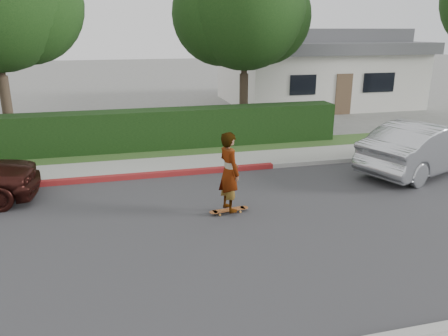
{
  "coord_description": "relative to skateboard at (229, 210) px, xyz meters",
  "views": [
    {
      "loc": [
        -3.77,
        -8.48,
        4.25
      ],
      "look_at": [
        -1.26,
        1.43,
        1.0
      ],
      "focal_mm": 35.0,
      "sensor_mm": 36.0,
      "label": 1
    }
  ],
  "objects": [
    {
      "name": "curb_red_section",
      "position": [
        -3.74,
        3.17,
        -0.01
      ],
      "size": [
        12.0,
        0.21,
        0.15
      ],
      "primitive_type": "cube",
      "color": "maroon",
      "rests_on": "ground"
    },
    {
      "name": "house",
      "position": [
        9.26,
        15.07,
        2.01
      ],
      "size": [
        10.6,
        8.6,
        4.3
      ],
      "color": "beige",
      "rests_on": "ground"
    },
    {
      "name": "sidewalk_far",
      "position": [
        1.26,
        4.07,
        -0.03
      ],
      "size": [
        60.0,
        1.6,
        0.12
      ],
      "primitive_type": "cube",
      "color": "gray",
      "rests_on": "ground"
    },
    {
      "name": "skateboard",
      "position": [
        0.0,
        0.0,
        0.0
      ],
      "size": [
        1.0,
        0.31,
        0.09
      ],
      "rotation": [
        0.0,
        0.0,
        0.12
      ],
      "color": "#D18939",
      "rests_on": "ground"
    },
    {
      "name": "curb_far",
      "position": [
        1.26,
        3.17,
        -0.01
      ],
      "size": [
        60.0,
        0.2,
        0.15
      ],
      "primitive_type": "cube",
      "color": "#9E9E99",
      "rests_on": "ground"
    },
    {
      "name": "car_silver",
      "position": [
        6.68,
        1.67,
        0.7
      ],
      "size": [
        5.08,
        3.31,
        1.58
      ],
      "primitive_type": "imported",
      "rotation": [
        0.0,
        0.0,
        1.95
      ],
      "color": "#AFB2B6",
      "rests_on": "ground"
    },
    {
      "name": "planting_strip",
      "position": [
        1.26,
        5.67,
        -0.04
      ],
      "size": [
        60.0,
        1.6,
        0.1
      ],
      "primitive_type": "cube",
      "color": "#2D4C1E",
      "rests_on": "ground"
    },
    {
      "name": "hedge",
      "position": [
        -1.74,
        6.27,
        0.66
      ],
      "size": [
        15.0,
        1.0,
        1.5
      ],
      "primitive_type": "cube",
      "color": "black",
      "rests_on": "ground"
    },
    {
      "name": "tree_center",
      "position": [
        2.75,
        8.26,
        4.82
      ],
      "size": [
        5.66,
        4.84,
        7.44
      ],
      "color": "#33261C",
      "rests_on": "ground"
    },
    {
      "name": "skateboarder",
      "position": [
        0.0,
        0.0,
        0.97
      ],
      "size": [
        0.61,
        0.79,
        1.92
      ],
      "primitive_type": "imported",
      "rotation": [
        0.0,
        0.0,
        1.81
      ],
      "color": "white",
      "rests_on": "skateboard"
    },
    {
      "name": "road",
      "position": [
        1.26,
        -0.93,
        -0.08
      ],
      "size": [
        60.0,
        8.0,
        0.01
      ],
      "primitive_type": "cube",
      "color": "#2D2D30",
      "rests_on": "ground"
    },
    {
      "name": "ground",
      "position": [
        1.26,
        -0.93,
        -0.09
      ],
      "size": [
        120.0,
        120.0,
        0.0
      ],
      "primitive_type": "plane",
      "color": "slate",
      "rests_on": "ground"
    }
  ]
}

